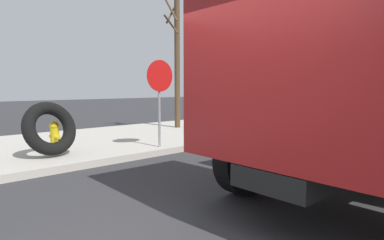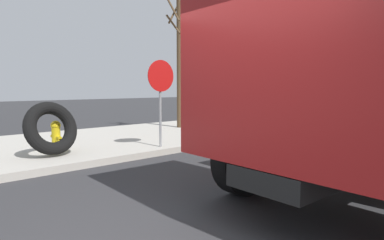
% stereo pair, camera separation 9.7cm
% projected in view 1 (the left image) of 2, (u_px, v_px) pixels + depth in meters
% --- Properties ---
extents(fire_hydrant, '(0.22, 0.49, 0.72)m').
position_uv_depth(fire_hydrant, '(55.00, 136.00, 7.42)').
color(fire_hydrant, yellow).
rests_on(fire_hydrant, sidewalk_curb).
extents(loose_tire, '(1.26, 0.82, 1.19)m').
position_uv_depth(loose_tire, '(50.00, 128.00, 7.01)').
color(loose_tire, black).
rests_on(loose_tire, sidewalk_curb).
extents(stop_sign, '(0.76, 0.08, 2.12)m').
position_uv_depth(stop_sign, '(160.00, 87.00, 8.01)').
color(stop_sign, gray).
rests_on(stop_sign, sidewalk_curb).
extents(bare_tree, '(1.19, 1.14, 4.78)m').
position_uv_depth(bare_tree, '(178.00, 56.00, 11.89)').
color(bare_tree, '#4C3823').
rests_on(bare_tree, sidewalk_curb).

